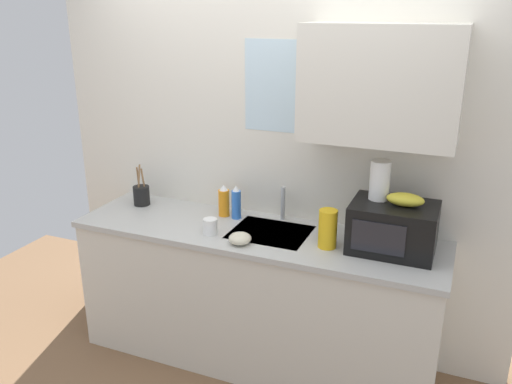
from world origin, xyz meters
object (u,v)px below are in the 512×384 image
object	(u,v)px
dish_soap_bottle_blue	(236,203)
cereal_canister	(328,229)
small_bowl	(240,238)
dish_soap_bottle_orange	(224,201)
banana_bunch	(405,200)
microwave	(393,227)
utensil_crock	(141,195)
mug_white	(210,226)
paper_towel_roll	(380,180)

from	to	relation	value
dish_soap_bottle_blue	cereal_canister	bearing A→B (deg)	-16.68
small_bowl	dish_soap_bottle_orange	bearing A→B (deg)	127.47
banana_bunch	dish_soap_bottle_blue	size ratio (longest dim) A/B	0.91
microwave	utensil_crock	xyz separation A→B (m)	(-1.69, 0.07, -0.06)
dish_soap_bottle_blue	cereal_canister	world-z (taller)	cereal_canister
dish_soap_bottle_blue	small_bowl	world-z (taller)	dish_soap_bottle_blue
small_bowl	mug_white	bearing A→B (deg)	164.74
paper_towel_roll	cereal_canister	xyz separation A→B (m)	(-0.24, -0.15, -0.27)
banana_bunch	mug_white	bearing A→B (deg)	-170.01
utensil_crock	cereal_canister	bearing A→B (deg)	-7.19
mug_white	utensil_crock	size ratio (longest dim) A/B	0.33
mug_white	cereal_canister	bearing A→B (deg)	7.44
microwave	dish_soap_bottle_orange	world-z (taller)	microwave
dish_soap_bottle_orange	small_bowl	bearing A→B (deg)	-52.53
microwave	paper_towel_roll	xyz separation A→B (m)	(-0.10, 0.05, 0.24)
microwave	paper_towel_roll	bearing A→B (deg)	152.62
utensil_crock	dish_soap_bottle_orange	bearing A→B (deg)	3.33
cereal_canister	utensil_crock	world-z (taller)	utensil_crock
paper_towel_roll	dish_soap_bottle_blue	distance (m)	0.93
microwave	small_bowl	size ratio (longest dim) A/B	3.54
dish_soap_bottle_orange	dish_soap_bottle_blue	bearing A→B (deg)	-6.47
microwave	banana_bunch	world-z (taller)	banana_bunch
mug_white	paper_towel_roll	bearing A→B (deg)	14.48
paper_towel_roll	dish_soap_bottle_orange	size ratio (longest dim) A/B	1.06
utensil_crock	small_bowl	world-z (taller)	utensil_crock
microwave	dish_soap_bottle_orange	xyz separation A→B (m)	(-1.08, 0.11, -0.04)
banana_bunch	cereal_canister	size ratio (longest dim) A/B	0.91
microwave	banana_bunch	distance (m)	0.18
microwave	dish_soap_bottle_orange	size ratio (longest dim) A/B	2.21
paper_towel_roll	dish_soap_bottle_orange	bearing A→B (deg)	176.79
banana_bunch	dish_soap_bottle_orange	xyz separation A→B (m)	(-1.13, 0.10, -0.21)
dish_soap_bottle_orange	cereal_canister	bearing A→B (deg)	-15.46
cereal_canister	utensil_crock	size ratio (longest dim) A/B	0.76
microwave	cereal_canister	world-z (taller)	microwave
banana_bunch	mug_white	size ratio (longest dim) A/B	2.11
microwave	mug_white	xyz separation A→B (m)	(-1.03, -0.19, -0.09)
dish_soap_bottle_blue	utensil_crock	xyz separation A→B (m)	(-0.70, -0.02, -0.03)
dish_soap_bottle_blue	cereal_canister	xyz separation A→B (m)	(0.65, -0.19, 0.01)
microwave	paper_towel_roll	distance (m)	0.27
banana_bunch	dish_soap_bottle_blue	bearing A→B (deg)	174.80
banana_bunch	utensil_crock	world-z (taller)	banana_bunch
cereal_canister	small_bowl	xyz separation A→B (m)	(-0.47, -0.15, -0.08)
microwave	utensil_crock	world-z (taller)	utensil_crock
paper_towel_roll	dish_soap_bottle_orange	distance (m)	1.02
dish_soap_bottle_orange	small_bowl	xyz separation A→B (m)	(0.27, -0.35, -0.06)
dish_soap_bottle_blue	microwave	bearing A→B (deg)	-5.55
dish_soap_bottle_orange	utensil_crock	size ratio (longest dim) A/B	0.72
mug_white	small_bowl	distance (m)	0.23
utensil_crock	small_bowl	distance (m)	0.93
dish_soap_bottle_orange	cereal_canister	xyz separation A→B (m)	(0.74, -0.20, 0.01)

